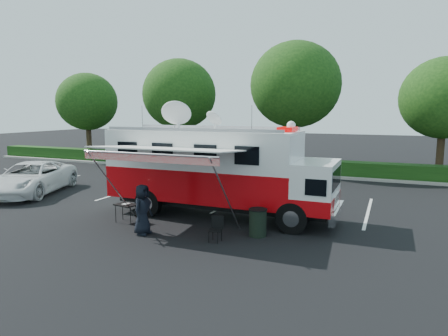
# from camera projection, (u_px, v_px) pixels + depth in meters

# --- Properties ---
(ground_plane) EXTENTS (120.00, 120.00, 0.00)m
(ground_plane) POSITION_uv_depth(u_px,v_px,m) (219.00, 216.00, 16.08)
(ground_plane) COLOR black
(ground_plane) RESTS_ON ground
(back_border) EXTENTS (60.00, 6.14, 8.87)m
(back_border) POSITION_uv_depth(u_px,v_px,m) (312.00, 99.00, 26.69)
(back_border) COLOR #9E998E
(back_border) RESTS_ON ground_plane
(stall_lines) EXTENTS (24.12, 5.50, 0.01)m
(stall_lines) POSITION_uv_depth(u_px,v_px,m) (235.00, 200.00, 19.01)
(stall_lines) COLOR silver
(stall_lines) RESTS_ON ground_plane
(command_truck) EXTENTS (9.22, 2.54, 4.43)m
(command_truck) POSITION_uv_depth(u_px,v_px,m) (217.00, 170.00, 15.84)
(command_truck) COLOR black
(command_truck) RESTS_ON ground_plane
(awning) EXTENTS (5.03, 2.60, 3.04)m
(awning) POSITION_uv_depth(u_px,v_px,m) (164.00, 151.00, 13.62)
(awning) COLOR silver
(awning) RESTS_ON ground_plane
(white_suv) EXTENTS (4.47, 6.36, 1.61)m
(white_suv) POSITION_uv_depth(u_px,v_px,m) (32.00, 194.00, 20.43)
(white_suv) COLOR white
(white_suv) RESTS_ON ground_plane
(person) EXTENTS (0.55, 0.85, 1.74)m
(person) POSITION_uv_depth(u_px,v_px,m) (143.00, 234.00, 13.79)
(person) COLOR black
(person) RESTS_ON ground_plane
(folding_table) EXTENTS (0.93, 0.74, 0.70)m
(folding_table) POSITION_uv_depth(u_px,v_px,m) (126.00, 205.00, 15.15)
(folding_table) COLOR black
(folding_table) RESTS_ON ground_plane
(folding_chair) EXTENTS (0.49, 0.52, 0.83)m
(folding_chair) POSITION_uv_depth(u_px,v_px,m) (216.00, 226.00, 12.98)
(folding_chair) COLOR black
(folding_chair) RESTS_ON ground_plane
(trash_bin) EXTENTS (0.64, 0.64, 0.95)m
(trash_bin) POSITION_uv_depth(u_px,v_px,m) (258.00, 222.00, 13.49)
(trash_bin) COLOR black
(trash_bin) RESTS_ON ground_plane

